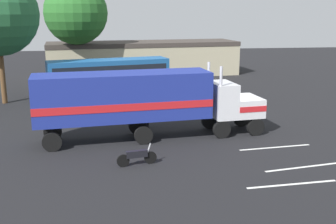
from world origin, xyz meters
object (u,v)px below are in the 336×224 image
Objects in this scene: person_bystander at (146,114)px; parked_bus at (109,74)px; semi_truck at (141,99)px; motorcycle at (137,156)px; tree_center at (76,13)px.

person_bystander is 0.14× the size of parked_bus.
semi_truck is 8.81× the size of person_bystander.
motorcycle is 28.40m from tree_center.
person_bystander is 7.30m from motorcycle.
semi_truck is 1.27× the size of parked_bus.
tree_center is (-3.42, 8.92, 5.46)m from parked_bus.
person_bystander reaches higher than motorcycle.
semi_truck is 5.01m from motorcycle.
tree_center is at bearing 103.61° from semi_truck.
person_bystander is at bearing 81.42° from motorcycle.
person_bystander is 0.78× the size of motorcycle.
semi_truck reaches higher than motorcycle.
motorcycle is at bearing -97.33° from semi_truck.
parked_bus is 5.40× the size of motorcycle.
tree_center is (-5.46, 22.54, 5.00)m from semi_truck.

